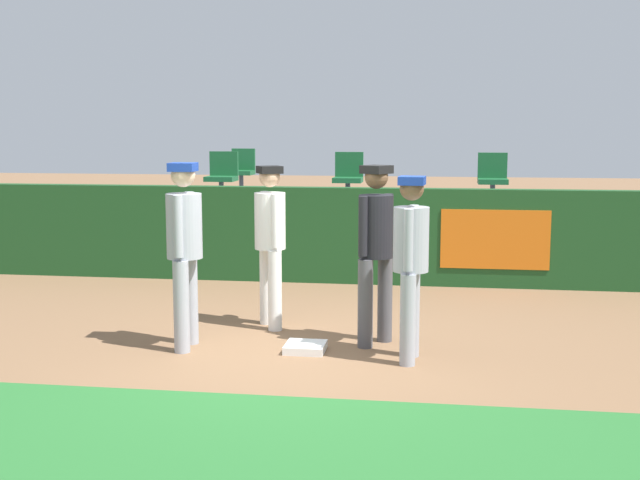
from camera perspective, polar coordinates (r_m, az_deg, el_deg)
The scene contains 13 objects.
ground_plane at distance 8.19m, azimuth -1.89°, elevation -8.07°, with size 60.00×60.00×0.00m, color brown.
grass_foreground_strip at distance 5.78m, azimuth -6.74°, elevation -15.06°, with size 18.00×2.80×0.01m, color #26662B.
first_base at distance 8.35m, azimuth -1.02°, elevation -7.47°, with size 0.40×0.40×0.08m, color white.
player_fielder_home at distance 9.18m, azimuth -3.48°, elevation 0.36°, with size 0.47×0.58×1.82m.
player_runner_visitor at distance 8.38m, azimuth -9.40°, elevation -0.13°, with size 0.37×0.53×1.90m.
player_coach_visitor at distance 7.86m, azimuth 6.33°, elevation -1.05°, with size 0.37×0.50×1.79m.
player_umpire at distance 8.43m, azimuth 3.90°, elevation -0.12°, with size 0.49×0.49×1.86m.
field_wall at distance 11.86m, azimuth 1.56°, elevation 0.32°, with size 18.00×0.26×1.39m.
bleacher_platform at distance 14.42m, azimuth 2.75°, elevation 0.91°, with size 18.00×4.80×1.01m, color #59595E.
seat_back_left at distance 15.38m, azimuth -5.44°, elevation 4.96°, with size 0.44×0.44×0.84m.
seat_front_left at distance 13.62m, azimuth -6.81°, elevation 4.58°, with size 0.48×0.44×0.84m.
seat_front_center at distance 13.22m, azimuth 1.98°, elevation 4.53°, with size 0.46×0.44×0.84m.
seat_front_right at distance 13.16m, azimuth 11.91°, elevation 4.35°, with size 0.46×0.44×0.84m.
Camera 1 is at (1.43, -7.75, 2.25)m, focal length 46.03 mm.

